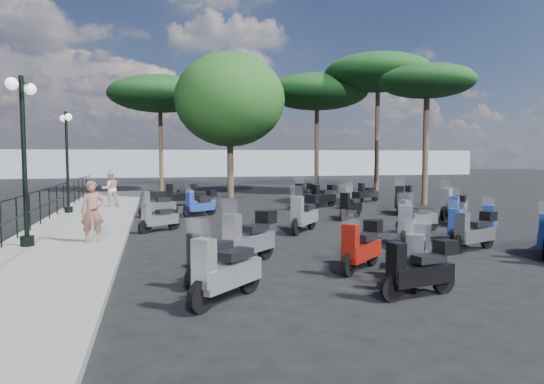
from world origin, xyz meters
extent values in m
plane|color=black|center=(0.00, 0.00, 0.00)|extent=(120.00, 120.00, 0.00)
cube|color=slate|center=(-6.50, 3.00, 0.07)|extent=(3.00, 30.00, 0.15)
cylinder|color=black|center=(-7.80, -0.62, 0.70)|extent=(0.04, 0.04, 1.10)
cylinder|color=black|center=(-7.80, 0.75, 0.70)|extent=(0.04, 0.04, 1.10)
cylinder|color=black|center=(-7.80, 2.12, 0.70)|extent=(0.04, 0.04, 1.10)
cylinder|color=black|center=(-7.80, 3.48, 0.70)|extent=(0.04, 0.04, 1.10)
cylinder|color=black|center=(-7.80, 4.85, 0.70)|extent=(0.04, 0.04, 1.10)
cylinder|color=black|center=(-7.80, 6.22, 0.70)|extent=(0.04, 0.04, 1.10)
cylinder|color=black|center=(-7.80, 7.59, 0.70)|extent=(0.04, 0.04, 1.10)
cylinder|color=black|center=(-7.80, 8.96, 0.70)|extent=(0.04, 0.04, 1.10)
cylinder|color=black|center=(-7.80, 10.33, 0.70)|extent=(0.04, 0.04, 1.10)
cylinder|color=black|center=(-7.80, 11.69, 0.70)|extent=(0.04, 0.04, 1.10)
cylinder|color=black|center=(-7.80, 13.06, 0.70)|extent=(0.04, 0.04, 1.10)
cylinder|color=black|center=(-7.80, 14.43, 0.70)|extent=(0.04, 0.04, 1.10)
cylinder|color=black|center=(-7.80, 15.80, 0.70)|extent=(0.04, 0.04, 1.10)
cube|color=black|center=(-7.80, 2.80, 1.23)|extent=(0.04, 26.00, 0.04)
cube|color=black|center=(-7.80, 2.80, 0.70)|extent=(0.04, 26.00, 0.04)
cylinder|color=black|center=(-7.25, -0.54, 0.27)|extent=(0.33, 0.33, 0.24)
cylinder|color=black|center=(-7.25, -0.54, 2.19)|extent=(0.11, 0.11, 4.08)
cylinder|color=black|center=(-7.25, -0.54, 4.07)|extent=(0.22, 0.91, 0.04)
sphere|color=white|center=(-7.16, -0.10, 3.97)|extent=(0.29, 0.29, 0.29)
sphere|color=white|center=(-7.35, -0.99, 3.97)|extent=(0.29, 0.29, 0.29)
cylinder|color=black|center=(-7.47, 6.68, 0.27)|extent=(0.31, 0.31, 0.23)
cylinder|color=black|center=(-7.47, 6.68, 2.08)|extent=(0.11, 0.11, 3.87)
cylinder|color=black|center=(-7.47, 6.68, 3.87)|extent=(0.34, 0.83, 0.04)
sphere|color=white|center=(-7.62, 7.08, 3.78)|extent=(0.27, 0.27, 0.27)
sphere|color=white|center=(-7.32, 6.27, 3.78)|extent=(0.27, 0.27, 0.27)
imported|color=brown|center=(-5.77, -0.35, 0.93)|extent=(0.61, 0.45, 1.55)
imported|color=#BEA19F|center=(-6.09, 8.67, 0.91)|extent=(0.88, 0.78, 1.52)
cylinder|color=black|center=(-3.60, -6.17, 0.25)|extent=(0.43, 0.43, 0.51)
cylinder|color=black|center=(-2.70, -5.28, 0.25)|extent=(0.43, 0.43, 0.51)
cube|color=#91959A|center=(-3.11, -5.69, 0.44)|extent=(1.23, 1.21, 0.36)
cube|color=black|center=(-2.98, -5.56, 0.74)|extent=(0.67, 0.67, 0.15)
cube|color=#91959A|center=(-3.54, -6.11, 0.74)|extent=(0.39, 0.39, 0.74)
plane|color=white|center=(-3.58, -6.15, 1.21)|extent=(0.34, 0.34, 0.39)
cylinder|color=black|center=(-2.78, -3.61, 0.26)|extent=(0.46, 0.44, 0.52)
cylinder|color=black|center=(-1.82, -2.71, 0.26)|extent=(0.46, 0.44, 0.52)
cube|color=#95969E|center=(-2.26, -3.12, 0.46)|extent=(1.29, 1.24, 0.37)
cube|color=black|center=(-2.13, -3.00, 0.76)|extent=(0.70, 0.69, 0.15)
cube|color=#95969E|center=(-2.72, -3.55, 0.76)|extent=(0.40, 0.40, 0.76)
plane|color=white|center=(-2.76, -3.59, 1.26)|extent=(0.35, 0.36, 0.41)
cube|color=black|center=(-1.81, -2.70, 0.96)|extent=(0.51, 0.51, 0.28)
cylinder|color=black|center=(-3.59, -4.90, 0.23)|extent=(0.37, 0.40, 0.45)
cylinder|color=black|center=(-2.84, -4.05, 0.23)|extent=(0.37, 0.40, 0.45)
cube|color=black|center=(-3.19, -4.44, 0.40)|extent=(1.05, 1.13, 0.32)
cube|color=black|center=(-3.08, -4.32, 0.66)|extent=(0.58, 0.61, 0.13)
cube|color=black|center=(-3.54, -4.84, 0.66)|extent=(0.35, 0.34, 0.66)
plane|color=white|center=(-3.58, -4.88, 1.08)|extent=(0.32, 0.29, 0.35)
cylinder|color=black|center=(-4.54, 1.61, 0.21)|extent=(0.40, 0.31, 0.42)
cylinder|color=black|center=(-3.66, 2.21, 0.21)|extent=(0.40, 0.31, 0.42)
cube|color=#95969E|center=(-4.06, 1.93, 0.37)|extent=(1.12, 0.90, 0.30)
cube|color=black|center=(-3.94, 2.02, 0.62)|extent=(0.59, 0.52, 0.12)
cube|color=#95969E|center=(-4.48, 1.65, 0.62)|extent=(0.31, 0.33, 0.62)
plane|color=white|center=(-4.52, 1.62, 1.02)|extent=(0.25, 0.32, 0.33)
cylinder|color=black|center=(-4.63, 5.52, 0.23)|extent=(0.46, 0.26, 0.46)
cylinder|color=black|center=(-3.57, 5.95, 0.23)|extent=(0.46, 0.26, 0.46)
cube|color=#474B4E|center=(-4.06, 5.75, 0.40)|extent=(1.26, 0.77, 0.32)
cube|color=black|center=(-3.91, 5.81, 0.66)|extent=(0.63, 0.48, 0.13)
cube|color=#474B4E|center=(-4.56, 5.55, 0.66)|extent=(0.30, 0.34, 0.66)
plane|color=white|center=(-4.61, 5.52, 1.09)|extent=(0.21, 0.36, 0.35)
cylinder|color=black|center=(-3.64, 9.30, 0.24)|extent=(0.48, 0.29, 0.48)
cylinder|color=black|center=(-2.54, 9.79, 0.24)|extent=(0.48, 0.29, 0.48)
cube|color=black|center=(-3.05, 9.57, 0.42)|extent=(1.33, 0.84, 0.34)
cube|color=black|center=(-2.89, 9.64, 0.70)|extent=(0.67, 0.52, 0.14)
cube|color=black|center=(-3.57, 9.34, 0.70)|extent=(0.32, 0.37, 0.70)
plane|color=white|center=(-3.62, 9.31, 1.16)|extent=(0.23, 0.38, 0.37)
cube|color=black|center=(-2.52, 9.80, 0.89)|extent=(0.44, 0.43, 0.26)
cylinder|color=black|center=(0.01, -5.97, 0.23)|extent=(0.33, 0.44, 0.46)
cylinder|color=black|center=(0.64, -5.01, 0.23)|extent=(0.33, 0.44, 0.46)
cube|color=#95969E|center=(0.35, -5.45, 0.40)|extent=(0.95, 1.22, 0.32)
cube|color=black|center=(0.44, -5.31, 0.67)|extent=(0.55, 0.64, 0.13)
cube|color=#95969E|center=(0.05, -5.90, 0.67)|extent=(0.35, 0.33, 0.67)
plane|color=white|center=(0.02, -5.95, 1.10)|extent=(0.34, 0.26, 0.35)
cylinder|color=black|center=(0.67, -5.09, 0.24)|extent=(0.33, 0.46, 0.48)
cylinder|color=black|center=(1.28, -4.07, 0.24)|extent=(0.33, 0.46, 0.48)
cube|color=#474B4E|center=(1.00, -4.54, 0.42)|extent=(0.95, 1.28, 0.34)
cube|color=black|center=(1.09, -4.39, 0.69)|extent=(0.56, 0.66, 0.14)
cube|color=#474B4E|center=(0.71, -5.02, 0.69)|extent=(0.37, 0.34, 0.69)
plane|color=white|center=(0.68, -5.07, 1.14)|extent=(0.36, 0.26, 0.37)
cylinder|color=black|center=(-0.63, -4.64, 0.23)|extent=(0.41, 0.38, 0.46)
cylinder|color=black|center=(0.24, -3.87, 0.23)|extent=(0.41, 0.38, 0.46)
cube|color=maroon|center=(-0.16, -4.23, 0.41)|extent=(1.16, 1.08, 0.33)
cube|color=black|center=(-0.04, -4.12, 0.68)|extent=(0.63, 0.60, 0.14)
cube|color=maroon|center=(-0.57, -4.59, 0.68)|extent=(0.35, 0.36, 0.68)
plane|color=white|center=(-0.61, -4.63, 1.11)|extent=(0.30, 0.32, 0.36)
cube|color=black|center=(0.25, -3.86, 0.85)|extent=(0.45, 0.45, 0.25)
cylinder|color=black|center=(-0.23, 0.23, 0.26)|extent=(0.41, 0.48, 0.53)
cylinder|color=black|center=(0.58, 1.26, 0.26)|extent=(0.41, 0.48, 0.53)
cube|color=#91959A|center=(0.21, 0.79, 0.46)|extent=(1.17, 1.35, 0.37)
cube|color=black|center=(0.32, 0.93, 0.77)|extent=(0.67, 0.72, 0.15)
cube|color=#91959A|center=(-0.18, 0.30, 0.77)|extent=(0.41, 0.39, 0.77)
plane|color=white|center=(-0.22, 0.25, 1.26)|extent=(0.38, 0.33, 0.41)
cube|color=black|center=(0.60, 1.28, 0.96)|extent=(0.51, 0.51, 0.28)
cylinder|color=black|center=(-3.01, 5.16, 0.21)|extent=(0.41, 0.30, 0.43)
cylinder|color=black|center=(-2.09, 5.71, 0.21)|extent=(0.41, 0.30, 0.43)
cube|color=#1E3A96|center=(-2.51, 5.46, 0.38)|extent=(1.15, 0.86, 0.30)
cube|color=black|center=(-2.38, 5.54, 0.63)|extent=(0.60, 0.51, 0.13)
cube|color=#1E3A96|center=(-2.95, 5.20, 0.63)|extent=(0.31, 0.33, 0.63)
plane|color=white|center=(-3.00, 5.17, 1.03)|extent=(0.23, 0.33, 0.33)
cylinder|color=black|center=(-2.95, 5.96, 0.22)|extent=(0.43, 0.30, 0.45)
cylinder|color=black|center=(-1.98, 6.52, 0.22)|extent=(0.43, 0.30, 0.45)
cube|color=#95969E|center=(-2.42, 6.26, 0.39)|extent=(1.21, 0.88, 0.32)
cube|color=black|center=(-2.29, 6.34, 0.65)|extent=(0.63, 0.52, 0.13)
cube|color=#95969E|center=(-2.89, 6.00, 0.65)|extent=(0.32, 0.35, 0.65)
plane|color=white|center=(-2.93, 5.97, 1.07)|extent=(0.24, 0.34, 0.35)
cube|color=black|center=(-1.96, 6.53, 0.82)|extent=(0.42, 0.42, 0.24)
cylinder|color=black|center=(-0.58, -6.31, 0.22)|extent=(0.45, 0.18, 0.44)
cylinder|color=black|center=(0.49, -6.10, 0.22)|extent=(0.45, 0.18, 0.44)
cube|color=black|center=(0.00, -6.20, 0.38)|extent=(1.22, 0.54, 0.31)
cube|color=black|center=(0.15, -6.17, 0.64)|extent=(0.59, 0.37, 0.13)
cube|color=black|center=(-0.51, -6.30, 0.64)|extent=(0.25, 0.31, 0.64)
plane|color=white|center=(-0.56, -6.31, 1.04)|extent=(0.14, 0.35, 0.34)
cube|color=black|center=(0.51, -6.09, 0.80)|extent=(0.36, 0.35, 0.24)
cylinder|color=black|center=(2.82, -3.19, 0.22)|extent=(0.45, 0.24, 0.45)
cylinder|color=black|center=(3.87, -2.81, 0.22)|extent=(0.45, 0.24, 0.45)
cube|color=#474B4E|center=(3.39, -2.98, 0.39)|extent=(1.25, 0.72, 0.32)
cube|color=black|center=(3.54, -2.93, 0.65)|extent=(0.62, 0.46, 0.13)
cube|color=#474B4E|center=(2.89, -3.17, 0.65)|extent=(0.29, 0.33, 0.65)
plane|color=white|center=(2.84, -3.19, 1.08)|extent=(0.19, 0.36, 0.35)
cube|color=black|center=(3.89, -2.80, 0.82)|extent=(0.40, 0.39, 0.24)
cylinder|color=black|center=(1.74, -2.51, 0.25)|extent=(0.37, 0.48, 0.51)
cylinder|color=black|center=(2.45, -1.46, 0.25)|extent=(0.37, 0.48, 0.51)
cube|color=#91959A|center=(2.13, -1.94, 0.44)|extent=(1.07, 1.34, 0.36)
cube|color=black|center=(2.23, -1.79, 0.74)|extent=(0.62, 0.70, 0.15)
cube|color=#91959A|center=(1.79, -2.44, 0.74)|extent=(0.39, 0.37, 0.74)
plane|color=white|center=(1.75, -2.49, 1.22)|extent=(0.38, 0.30, 0.39)
cylinder|color=black|center=(3.01, -0.11, 0.23)|extent=(0.47, 0.19, 0.46)
cylinder|color=black|center=(4.14, 0.12, 0.23)|extent=(0.47, 0.19, 0.46)
cube|color=#474B4E|center=(3.62, 0.01, 0.40)|extent=(1.28, 0.57, 0.33)
cube|color=black|center=(3.78, 0.04, 0.67)|extent=(0.62, 0.40, 0.13)
cube|color=#474B4E|center=(3.09, -0.10, 0.67)|extent=(0.26, 0.32, 0.67)
plane|color=white|center=(3.03, -0.11, 1.10)|extent=(0.15, 0.37, 0.36)
cylinder|color=black|center=(2.33, 2.86, 0.23)|extent=(0.41, 0.39, 0.47)
cylinder|color=black|center=(3.18, 3.67, 0.23)|extent=(0.41, 0.39, 0.47)
cube|color=black|center=(2.79, 3.30, 0.41)|extent=(1.15, 1.11, 0.33)
cube|color=black|center=(2.91, 3.41, 0.68)|extent=(0.62, 0.61, 0.14)
cube|color=black|center=(2.39, 2.92, 0.68)|extent=(0.36, 0.36, 0.68)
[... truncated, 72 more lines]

